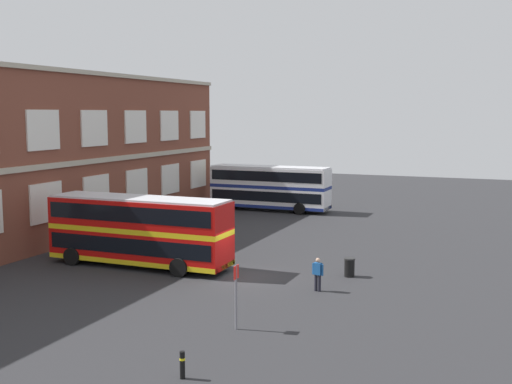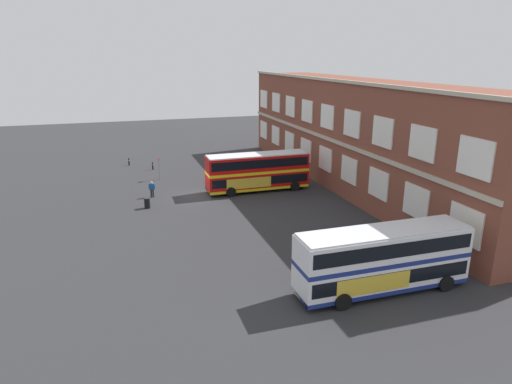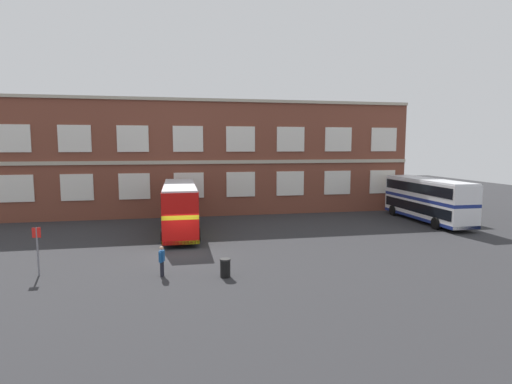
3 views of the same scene
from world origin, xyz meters
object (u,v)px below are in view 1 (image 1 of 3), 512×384
at_px(bus_stand_flag, 236,291).
at_px(station_litter_bin, 349,267).
at_px(double_decker_near, 139,230).
at_px(waiting_passenger, 318,273).
at_px(double_decker_middle, 270,187).
at_px(safety_bollard_west, 182,364).

height_order(bus_stand_flag, station_litter_bin, bus_stand_flag).
distance_m(bus_stand_flag, station_litter_bin, 10.43).
height_order(double_decker_near, waiting_passenger, double_decker_near).
bearing_deg(double_decker_middle, double_decker_near, -178.40).
xyz_separation_m(waiting_passenger, station_litter_bin, (3.40, -0.79, -0.41)).
bearing_deg(waiting_passenger, double_decker_middle, 26.07).
distance_m(double_decker_near, bus_stand_flag, 12.41).
xyz_separation_m(station_litter_bin, safety_bollard_west, (-15.29, 1.96, -0.03)).
bearing_deg(waiting_passenger, double_decker_near, 84.31).
bearing_deg(waiting_passenger, station_litter_bin, -13.07).
xyz_separation_m(bus_stand_flag, safety_bollard_west, (-5.17, -0.32, -1.14)).
bearing_deg(safety_bollard_west, station_litter_bin, -7.29).
height_order(double_decker_near, station_litter_bin, double_decker_near).
bearing_deg(double_decker_near, safety_bollard_west, -142.58).
xyz_separation_m(waiting_passenger, bus_stand_flag, (-6.72, 1.49, 0.70)).
bearing_deg(double_decker_near, bus_stand_flag, -129.12).
distance_m(waiting_passenger, station_litter_bin, 3.52).
xyz_separation_m(bus_stand_flag, station_litter_bin, (10.12, -2.28, -1.12)).
xyz_separation_m(waiting_passenger, safety_bollard_west, (-11.89, 1.17, -0.44)).
relative_size(waiting_passenger, station_litter_bin, 1.65).
distance_m(double_decker_near, double_decker_middle, 22.93).
relative_size(double_decker_near, double_decker_middle, 1.00).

